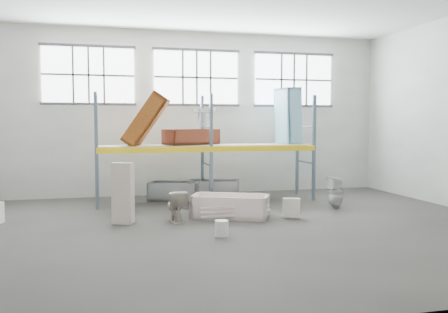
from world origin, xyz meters
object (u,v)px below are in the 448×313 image
object	(u,v)px
rust_tub_flat	(191,137)
blue_tub_upright	(288,117)
toilet_beige	(176,206)
toilet_white	(336,192)
steel_tub_left	(174,191)
cistern_tall	(123,193)
bathtub_beige	(230,206)
bucket	(222,228)
steel_tub_right	(213,189)

from	to	relation	value
rust_tub_flat	blue_tub_upright	distance (m)	2.99
toilet_beige	toilet_white	distance (m)	4.34
steel_tub_left	toilet_white	bearing A→B (deg)	-30.96
toilet_white	toilet_beige	bearing A→B (deg)	-89.74
cistern_tall	rust_tub_flat	bearing A→B (deg)	75.16
bathtub_beige	bucket	bearing A→B (deg)	-85.71
steel_tub_right	rust_tub_flat	world-z (taller)	rust_tub_flat
bucket	toilet_beige	bearing A→B (deg)	112.53
steel_tub_right	rust_tub_flat	bearing A→B (deg)	-164.07
toilet_white	bathtub_beige	bearing A→B (deg)	-89.58
toilet_beige	steel_tub_right	distance (m)	3.36
steel_tub_left	rust_tub_flat	distance (m)	1.64
steel_tub_left	rust_tub_flat	bearing A→B (deg)	-27.92
steel_tub_right	bucket	bearing A→B (deg)	-100.90
steel_tub_left	cistern_tall	bearing A→B (deg)	-117.94
bathtub_beige	toilet_white	bearing A→B (deg)	33.66
steel_tub_right	toilet_beige	bearing A→B (deg)	-117.36
bathtub_beige	steel_tub_right	xyz separation A→B (m)	(0.23, 2.77, 0.01)
bathtub_beige	cistern_tall	xyz separation A→B (m)	(-2.47, -0.10, 0.41)
steel_tub_left	blue_tub_upright	xyz separation A→B (m)	(3.39, -0.19, 2.13)
steel_tub_right	blue_tub_upright	bearing A→B (deg)	-3.51
cistern_tall	bucket	xyz separation A→B (m)	(1.81, -1.70, -0.52)
blue_tub_upright	bucket	distance (m)	5.87
toilet_beige	blue_tub_upright	size ratio (longest dim) A/B	0.42
toilet_beige	bathtub_beige	bearing A→B (deg)	-175.68
bathtub_beige	cistern_tall	distance (m)	2.50
cistern_tall	rust_tub_flat	distance (m)	3.54
bathtub_beige	rust_tub_flat	size ratio (longest dim) A/B	1.18
toilet_beige	rust_tub_flat	world-z (taller)	rust_tub_flat
blue_tub_upright	steel_tub_left	bearing A→B (deg)	176.87
toilet_white	steel_tub_left	distance (m)	4.53
steel_tub_left	steel_tub_right	world-z (taller)	steel_tub_right
blue_tub_upright	toilet_beige	bearing A→B (deg)	-143.14
steel_tub_left	bucket	size ratio (longest dim) A/B	4.60
toilet_beige	toilet_white	xyz separation A→B (m)	(4.28, 0.70, 0.06)
bathtub_beige	steel_tub_right	distance (m)	2.78
cistern_tall	steel_tub_left	distance (m)	3.33
steel_tub_left	steel_tub_right	xyz separation A→B (m)	(1.14, -0.05, 0.01)
toilet_white	steel_tub_right	bearing A→B (deg)	-138.80
cistern_tall	rust_tub_flat	size ratio (longest dim) A/B	0.89
steel_tub_right	bucket	world-z (taller)	steel_tub_right
toilet_white	rust_tub_flat	distance (m)	4.25
steel_tub_right	rust_tub_flat	size ratio (longest dim) A/B	0.98
bathtub_beige	toilet_white	distance (m)	3.01
cistern_tall	toilet_white	world-z (taller)	cistern_tall
toilet_white	rust_tub_flat	size ratio (longest dim) A/B	0.55
blue_tub_upright	bathtub_beige	bearing A→B (deg)	-133.20
toilet_beige	steel_tub_left	distance (m)	3.06
cistern_tall	toilet_beige	bearing A→B (deg)	16.78
toilet_beige	cistern_tall	xyz separation A→B (m)	(-1.15, 0.11, 0.32)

